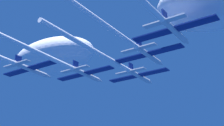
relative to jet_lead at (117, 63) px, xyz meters
The scene contains 4 objects.
jet_lead is the anchor object (origin of this frame).
jet_left_wing 16.70m from the jet_lead, 137.36° to the right, with size 19.99×51.70×3.31m.
jet_right_wing 15.74m from the jet_lead, 51.11° to the right, with size 19.99×50.85×3.31m.
cloud_puffy 54.67m from the jet_lead, 155.60° to the left, with size 40.55×22.30×14.19m, color white.
Camera 1 is at (47.38, -83.81, -33.79)m, focal length 52.56 mm.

